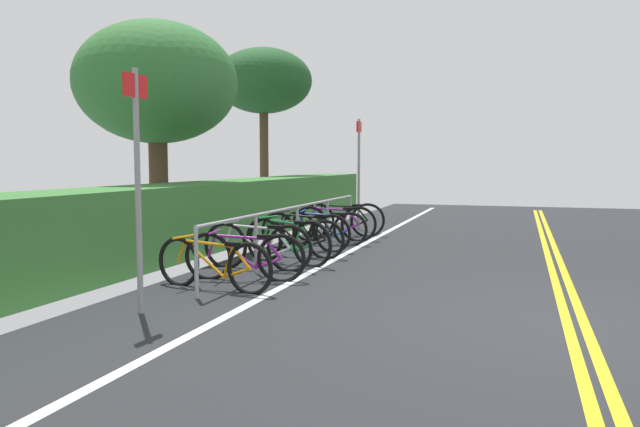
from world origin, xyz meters
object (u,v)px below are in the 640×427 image
bicycle_0 (213,264)px  bike_rack (297,218)px  tree_mid (157,84)px  sign_post_near (137,169)px  bicycle_7 (334,223)px  bicycle_2 (257,246)px  bicycle_8 (343,220)px  bicycle_3 (287,241)px  bicycle_6 (324,228)px  tree_far_right (264,82)px  bicycle_4 (296,237)px  bicycle_5 (305,231)px  sign_post_far (359,164)px  bicycle_1 (245,257)px

bicycle_0 → bike_rack: bearing=-1.3°
tree_mid → sign_post_near: bearing=-149.3°
bicycle_7 → bike_rack: bearing=179.7°
bicycle_2 → bicycle_7: size_ratio=1.05×
bicycle_0 → bicycle_8: 5.73m
bicycle_0 → bicycle_3: (2.08, -0.18, 0.04)m
bicycle_6 → bicycle_0: bearing=179.1°
bicycle_8 → tree_far_right: 6.27m
tree_mid → bicycle_2: bearing=-122.7°
bicycle_3 → bicycle_4: bicycle_3 is taller
tree_far_right → bicycle_2: bearing=-157.3°
tree_far_right → bike_rack: bearing=-152.5°
bicycle_3 → bicycle_5: (1.47, 0.23, -0.02)m
bike_rack → bicycle_0: size_ratio=3.90×
tree_far_right → sign_post_far: bearing=-126.0°
bicycle_4 → tree_far_right: (6.80, 3.51, 3.54)m
tree_mid → bicycle_0: bearing=-138.7°
bicycle_1 → sign_post_near: bearing=172.2°
bike_rack → tree_far_right: bearing=27.5°
bicycle_7 → bicycle_1: bearing=-179.4°
bike_rack → bicycle_5: bearing=9.1°
sign_post_far → tree_mid: size_ratio=0.61×
bicycle_1 → bicycle_2: size_ratio=0.96×
bicycle_3 → bicycle_8: 3.65m
bicycle_6 → tree_far_right: 7.26m
bicycle_5 → bicycle_8: bicycle_8 is taller
bicycle_2 → tree_far_right: (8.11, 3.39, 3.52)m
bicycle_7 → bicycle_3: bearing=-177.9°
bicycle_1 → bicycle_4: size_ratio=0.95×
bicycle_2 → bicycle_7: bearing=-2.3°
bicycle_4 → tree_mid: bearing=80.2°
bicycle_6 → tree_far_right: tree_far_right is taller
bicycle_2 → sign_post_far: size_ratio=0.68×
sign_post_near → bicycle_6: bearing=-2.2°
bicycle_2 → bicycle_8: bearing=-1.2°
sign_post_far → tree_far_right: bearing=54.0°
bike_rack → bicycle_8: bike_rack is taller
bicycle_0 → bicycle_3: 2.09m
bicycle_3 → tree_far_right: bearing=25.8°
bicycle_1 → bicycle_8: bearing=1.1°
bicycle_4 → tree_far_right: 8.43m
bicycle_6 → bike_rack: bearing=179.9°
bicycle_8 → tree_far_right: (3.86, 3.48, 3.50)m
bicycle_5 → bicycle_7: 1.41m
bicycle_0 → bicycle_8: size_ratio=0.99×
bicycle_0 → sign_post_near: 1.79m
bicycle_5 → tree_mid: size_ratio=0.43×
bicycle_4 → tree_mid: (0.51, 2.95, 2.71)m
bicycle_4 → tree_mid: 4.04m
sign_post_near → bicycle_7: bearing=-2.0°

